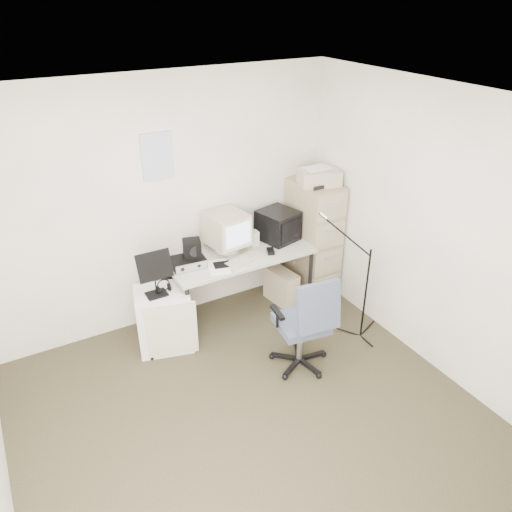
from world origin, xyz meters
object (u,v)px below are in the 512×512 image
filing_cabinet (313,238)px  side_cart (164,319)px  office_chair (301,321)px  desk (239,283)px

filing_cabinet → side_cart: bearing=-174.7°
side_cart → office_chair: bearing=-26.8°
office_chair → side_cart: (-0.98, 0.88, -0.17)m
desk → office_chair: (0.09, -1.02, 0.12)m
desk → office_chair: size_ratio=1.55×
filing_cabinet → office_chair: bearing=-129.4°
desk → side_cart: size_ratio=2.41×
desk → filing_cabinet: bearing=1.8°
desk → side_cart: desk is taller
office_chair → desk: bearing=103.1°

